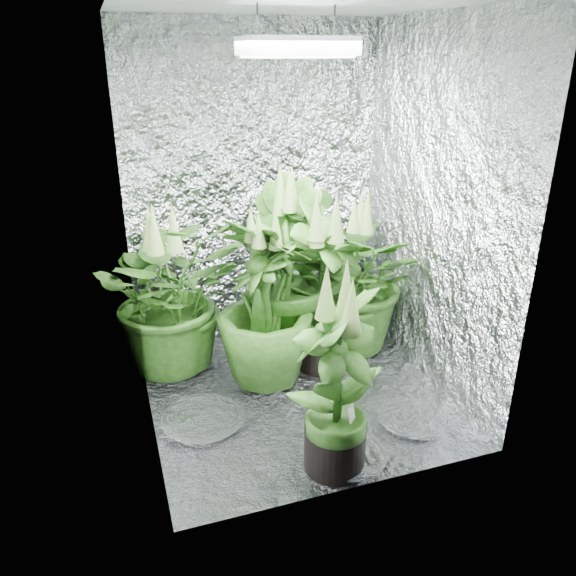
% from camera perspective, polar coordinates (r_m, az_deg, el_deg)
% --- Properties ---
extents(ground, '(1.60, 1.60, 0.00)m').
position_cam_1_polar(ground, '(3.27, 0.69, -10.60)').
color(ground, silver).
rests_on(ground, ground).
extents(walls, '(1.62, 1.62, 2.00)m').
position_cam_1_polar(walls, '(2.85, 0.78, 6.43)').
color(walls, silver).
rests_on(walls, ground).
extents(ceiling, '(1.60, 1.60, 0.01)m').
position_cam_1_polar(ceiling, '(2.74, 0.91, 26.94)').
color(ceiling, silver).
rests_on(ceiling, walls).
extents(grow_lamp, '(0.50, 0.30, 0.22)m').
position_cam_1_polar(grow_lamp, '(2.73, 0.88, 23.30)').
color(grow_lamp, gray).
rests_on(grow_lamp, ceiling).
extents(plant_a, '(0.95, 0.95, 1.06)m').
position_cam_1_polar(plant_a, '(3.34, -11.76, -0.71)').
color(plant_a, black).
rests_on(plant_a, ground).
extents(plant_b, '(0.75, 0.75, 1.12)m').
position_cam_1_polar(plant_b, '(3.31, 3.52, -0.18)').
color(plant_b, black).
rests_on(plant_b, ground).
extents(plant_c, '(0.69, 0.69, 1.20)m').
position_cam_1_polar(plant_c, '(3.39, -0.67, 1.32)').
color(plant_c, black).
rests_on(plant_c, ground).
extents(plant_d, '(0.77, 0.77, 1.07)m').
position_cam_1_polar(plant_d, '(3.15, -2.41, -1.57)').
color(plant_d, black).
rests_on(plant_d, ground).
extents(plant_e, '(1.14, 1.14, 1.06)m').
position_cam_1_polar(plant_e, '(3.48, 6.53, 0.81)').
color(plant_e, black).
rests_on(plant_e, ground).
extents(plant_f, '(0.67, 0.67, 1.01)m').
position_cam_1_polar(plant_f, '(2.52, 5.03, -9.62)').
color(plant_f, black).
rests_on(plant_f, ground).
extents(circulation_fan, '(0.21, 0.32, 0.39)m').
position_cam_1_polar(circulation_fan, '(3.80, 6.52, -2.87)').
color(circulation_fan, black).
rests_on(circulation_fan, ground).
extents(plant_label, '(0.06, 0.06, 0.09)m').
position_cam_1_polar(plant_label, '(2.61, 6.45, -12.61)').
color(plant_label, white).
rests_on(plant_label, plant_f).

